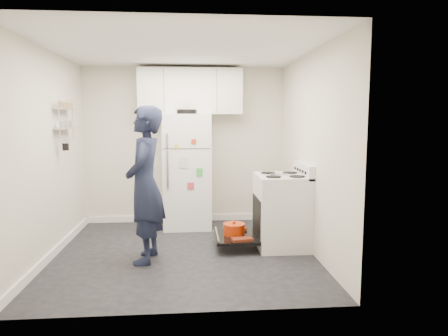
{
  "coord_description": "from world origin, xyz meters",
  "views": [
    {
      "loc": [
        0.1,
        -4.89,
        1.66
      ],
      "look_at": [
        0.52,
        0.15,
        1.05
      ],
      "focal_mm": 32.0,
      "sensor_mm": 36.0,
      "label": 1
    }
  ],
  "objects": [
    {
      "name": "wall_shelf_rack",
      "position": [
        -1.52,
        0.49,
        1.68
      ],
      "size": [
        0.14,
        0.6,
        0.61
      ],
      "color": "#B2B2B7",
      "rests_on": "room"
    },
    {
      "name": "room",
      "position": [
        -0.03,
        0.03,
        1.21
      ],
      "size": [
        3.21,
        3.21,
        2.51
      ],
      "color": "black",
      "rests_on": "ground"
    },
    {
      "name": "upper_cabinets",
      "position": [
        0.1,
        1.43,
        2.1
      ],
      "size": [
        1.6,
        0.33,
        0.7
      ],
      "primitive_type": "cube",
      "color": "silver",
      "rests_on": "room"
    },
    {
      "name": "refrigerator",
      "position": [
        0.04,
        1.25,
        0.88
      ],
      "size": [
        0.72,
        0.74,
        1.82
      ],
      "color": "silver",
      "rests_on": "ground"
    },
    {
      "name": "electric_range",
      "position": [
        1.26,
        0.15,
        0.47
      ],
      "size": [
        0.66,
        0.76,
        1.1
      ],
      "color": "silver",
      "rests_on": "ground"
    },
    {
      "name": "person",
      "position": [
        -0.44,
        -0.25,
        0.91
      ],
      "size": [
        0.49,
        0.7,
        1.83
      ],
      "primitive_type": "imported",
      "rotation": [
        0.0,
        0.0,
        -1.66
      ],
      "color": "#171D34",
      "rests_on": "ground"
    },
    {
      "name": "open_oven_door",
      "position": [
        0.67,
        0.16,
        0.19
      ],
      "size": [
        0.55,
        0.7,
        0.22
      ],
      "color": "black",
      "rests_on": "ground"
    }
  ]
}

